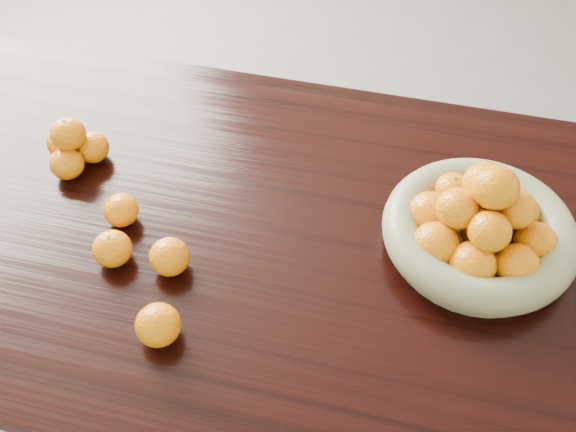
% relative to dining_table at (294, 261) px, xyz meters
% --- Properties ---
extents(ground, '(5.00, 5.00, 0.00)m').
position_rel_dining_table_xyz_m(ground, '(0.00, 0.00, -0.66)').
color(ground, '#5D5A58').
rests_on(ground, ground).
extents(dining_table, '(2.00, 1.00, 0.75)m').
position_rel_dining_table_xyz_m(dining_table, '(0.00, 0.00, 0.00)').
color(dining_table, black).
rests_on(dining_table, ground).
extents(fruit_bowl, '(0.38, 0.38, 0.21)m').
position_rel_dining_table_xyz_m(fruit_bowl, '(0.36, 0.06, 0.14)').
color(fruit_bowl, gray).
rests_on(fruit_bowl, dining_table).
extents(orange_pyramid, '(0.14, 0.14, 0.12)m').
position_rel_dining_table_xyz_m(orange_pyramid, '(-0.53, 0.09, 0.14)').
color(orange_pyramid, orange).
rests_on(orange_pyramid, dining_table).
extents(loose_orange_0, '(0.08, 0.08, 0.07)m').
position_rel_dining_table_xyz_m(loose_orange_0, '(-0.33, -0.14, 0.13)').
color(loose_orange_0, orange).
rests_on(loose_orange_0, dining_table).
extents(loose_orange_1, '(0.08, 0.08, 0.07)m').
position_rel_dining_table_xyz_m(loose_orange_1, '(-0.21, -0.14, 0.13)').
color(loose_orange_1, orange).
rests_on(loose_orange_1, dining_table).
extents(loose_orange_2, '(0.08, 0.08, 0.08)m').
position_rel_dining_table_xyz_m(loose_orange_2, '(-0.18, -0.29, 0.13)').
color(loose_orange_2, orange).
rests_on(loose_orange_2, dining_table).
extents(loose_orange_3, '(0.07, 0.07, 0.07)m').
position_rel_dining_table_xyz_m(loose_orange_3, '(-0.35, -0.05, 0.12)').
color(loose_orange_3, orange).
rests_on(loose_orange_3, dining_table).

